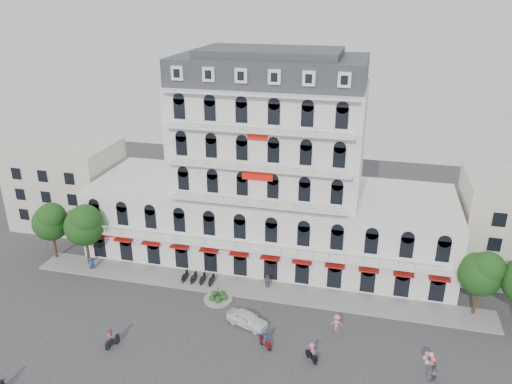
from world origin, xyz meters
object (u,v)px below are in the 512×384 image
(rider_center, at_px, (312,352))
(rider_east, at_px, (265,339))
(parked_car, at_px, (247,319))
(rider_southwest, at_px, (112,337))
(balloon_vendor, at_px, (432,367))

(rider_center, bearing_deg, rider_east, -141.90)
(parked_car, bearing_deg, rider_southwest, 138.37)
(parked_car, bearing_deg, balloon_vendor, -80.90)
(rider_east, xyz_separation_m, rider_center, (4.53, -0.75, 0.05))
(rider_east, bearing_deg, rider_center, -150.85)
(balloon_vendor, bearing_deg, rider_east, 177.92)
(parked_car, relative_size, rider_east, 2.26)
(rider_southwest, bearing_deg, rider_center, -58.62)
(rider_southwest, distance_m, balloon_vendor, 29.48)
(parked_car, distance_m, rider_east, 3.87)
(parked_car, height_order, rider_center, rider_center)
(rider_east, height_order, balloon_vendor, balloon_vendor)
(rider_southwest, xyz_separation_m, rider_east, (14.30, 3.39, -0.20))
(rider_southwest, xyz_separation_m, rider_center, (18.83, 2.64, -0.15))
(rider_southwest, height_order, rider_center, rider_southwest)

